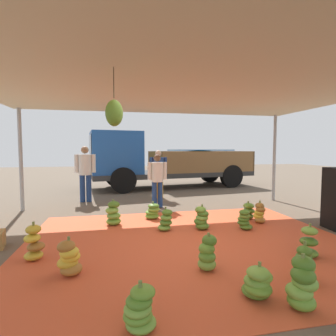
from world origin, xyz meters
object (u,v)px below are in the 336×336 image
at_px(banana_bunch_11, 207,254).
at_px(banana_bunch_2, 302,284).
at_px(banana_bunch_14, 69,258).
at_px(cargo_truck_main, 165,161).
at_px(worker_1, 85,170).
at_px(banana_bunch_10, 244,220).
at_px(worker_2, 158,170).
at_px(banana_bunch_4, 140,310).
at_px(banana_bunch_13, 248,211).
at_px(banana_bunch_6, 260,213).
at_px(banana_bunch_12, 34,244).
at_px(worker_0, 157,177).
at_px(banana_bunch_0, 166,221).
at_px(banana_bunch_8, 202,218).
at_px(banana_bunch_15, 258,283).
at_px(banana_bunch_3, 113,214).
at_px(banana_bunch_1, 153,211).
at_px(banana_bunch_5, 309,243).
at_px(banana_bunch_7, 304,264).

bearing_deg(banana_bunch_11, banana_bunch_2, -57.42).
distance_m(banana_bunch_14, cargo_truck_main, 8.30).
height_order(cargo_truck_main, worker_1, cargo_truck_main).
distance_m(banana_bunch_10, worker_2, 4.14).
relative_size(banana_bunch_2, banana_bunch_4, 1.27).
height_order(banana_bunch_10, banana_bunch_13, banana_bunch_10).
relative_size(banana_bunch_6, worker_2, 0.31).
relative_size(banana_bunch_10, worker_2, 0.29).
distance_m(banana_bunch_10, banana_bunch_13, 0.90).
relative_size(banana_bunch_11, worker_2, 0.31).
relative_size(banana_bunch_6, banana_bunch_12, 0.87).
xyz_separation_m(banana_bunch_11, worker_0, (-0.07, 4.05, 0.66)).
relative_size(banana_bunch_0, banana_bunch_6, 0.98).
xyz_separation_m(banana_bunch_8, banana_bunch_15, (-0.20, -2.54, -0.05)).
relative_size(banana_bunch_3, banana_bunch_11, 1.11).
height_order(banana_bunch_4, banana_bunch_11, banana_bunch_11).
bearing_deg(banana_bunch_13, banana_bunch_1, 167.80).
relative_size(banana_bunch_11, banana_bunch_15, 1.09).
xyz_separation_m(banana_bunch_5, banana_bunch_13, (0.18, 2.23, -0.04)).
distance_m(banana_bunch_11, banana_bunch_13, 2.99).
bearing_deg(banana_bunch_10, banana_bunch_14, -156.85).
distance_m(banana_bunch_13, worker_2, 3.64).
height_order(banana_bunch_1, banana_bunch_7, banana_bunch_7).
bearing_deg(banana_bunch_14, worker_2, 68.89).
distance_m(banana_bunch_12, banana_bunch_15, 3.18).
height_order(banana_bunch_1, banana_bunch_13, banana_bunch_13).
height_order(banana_bunch_3, banana_bunch_12, banana_bunch_12).
height_order(banana_bunch_5, banana_bunch_11, banana_bunch_5).
xyz_separation_m(banana_bunch_3, banana_bunch_15, (1.61, -3.22, -0.07)).
bearing_deg(worker_0, cargo_truck_main, 76.23).
height_order(banana_bunch_7, worker_0, worker_0).
xyz_separation_m(banana_bunch_1, banana_bunch_10, (1.75, -1.24, 0.03)).
relative_size(banana_bunch_5, banana_bunch_15, 1.11).
height_order(banana_bunch_3, banana_bunch_10, banana_bunch_3).
relative_size(banana_bunch_8, worker_0, 0.34).
xyz_separation_m(banana_bunch_10, banana_bunch_14, (-3.22, -1.38, 0.02)).
relative_size(worker_0, worker_2, 0.93).
distance_m(banana_bunch_1, banana_bunch_10, 2.14).
height_order(banana_bunch_1, banana_bunch_2, banana_bunch_2).
height_order(banana_bunch_3, banana_bunch_7, banana_bunch_3).
bearing_deg(banana_bunch_0, worker_0, 85.54).
height_order(banana_bunch_0, banana_bunch_4, banana_bunch_0).
xyz_separation_m(banana_bunch_4, banana_bunch_11, (1.02, 1.03, 0.03)).
bearing_deg(banana_bunch_15, cargo_truck_main, 86.18).
xyz_separation_m(banana_bunch_4, banana_bunch_10, (2.40, 2.61, 0.01)).
relative_size(banana_bunch_2, banana_bunch_5, 1.11).
distance_m(banana_bunch_1, banana_bunch_5, 3.40).
distance_m(banana_bunch_0, banana_bunch_4, 2.94).
distance_m(banana_bunch_2, worker_1, 6.98).
height_order(banana_bunch_8, banana_bunch_13, banana_bunch_8).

